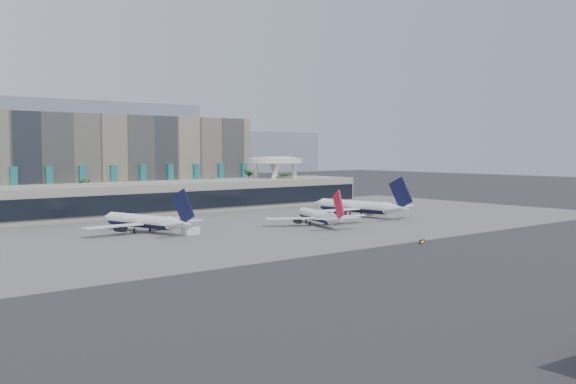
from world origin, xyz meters
TOP-DOWN VIEW (x-y plane):
  - ground at (0.00, 0.00)m, footprint 900.00×900.00m
  - apron_pad at (0.00, 55.00)m, footprint 260.00×130.00m
  - mountain_ridge at (27.88, 470.00)m, footprint 680.00×60.00m
  - hotel at (10.00, 174.41)m, footprint 140.00×30.00m
  - terminal at (0.00, 109.84)m, footprint 170.00×32.50m
  - saucer_structure at (55.00, 116.00)m, footprint 26.00×26.00m
  - palm_row at (7.00, 145.00)m, footprint 157.80×2.80m
  - airliner_left at (-43.00, 54.90)m, footprint 38.42×39.86m
  - airliner_centre at (10.34, 34.84)m, footprint 34.68×35.87m
  - airliner_right at (40.40, 46.69)m, footprint 43.74×45.31m
  - service_vehicle_a at (-34.74, 41.22)m, footprint 5.12×2.68m
  - service_vehicle_b at (15.21, 34.68)m, footprint 3.65×2.77m
  - taxiway_sign at (4.42, -13.41)m, footprint 2.40×0.77m

SIDE VIEW (x-z plane):
  - ground at x=0.00m, z-range 0.00..0.00m
  - apron_pad at x=0.00m, z-range 0.00..0.06m
  - taxiway_sign at x=4.42m, z-range -0.01..1.08m
  - service_vehicle_b at x=15.21m, z-range 0.00..1.67m
  - service_vehicle_a at x=-34.74m, z-range 0.00..2.45m
  - airliner_centre at x=10.34m, z-range -3.18..9.66m
  - airliner_left at x=-43.00m, z-range -3.48..10.57m
  - airliner_right at x=40.40m, z-range -3.89..11.80m
  - terminal at x=0.00m, z-range -0.73..13.77m
  - palm_row at x=7.00m, z-range 3.95..17.05m
  - hotel at x=10.00m, z-range -4.19..37.81m
  - saucer_structure at x=55.00m, z-range 7.51..29.40m
  - mountain_ridge at x=27.88m, z-range -5.11..64.89m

